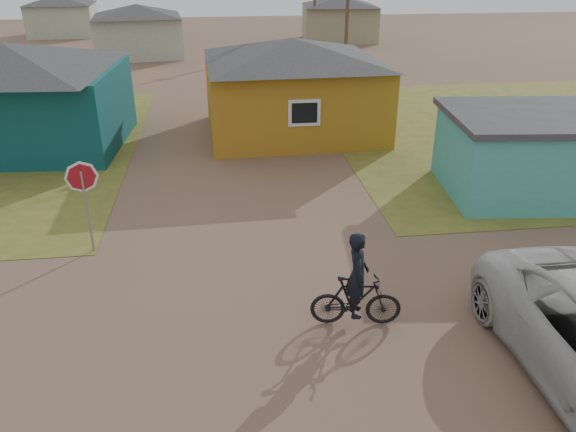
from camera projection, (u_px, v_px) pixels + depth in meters
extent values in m
plane|color=brown|center=(264.00, 340.00, 11.27)|extent=(120.00, 120.00, 0.00)
cube|color=olive|center=(557.00, 129.00, 24.51)|extent=(20.00, 18.00, 0.00)
cube|color=#0B3B3F|center=(14.00, 109.00, 21.73)|extent=(8.40, 6.54, 3.00)
pyramid|color=#313133|center=(3.00, 56.00, 20.87)|extent=(8.93, 7.08, 1.00)
cube|color=#A87119|center=(293.00, 97.00, 23.44)|extent=(7.21, 6.24, 3.00)
pyramid|color=#313133|center=(293.00, 49.00, 22.60)|extent=(7.72, 6.76, 0.90)
cube|color=silver|center=(304.00, 113.00, 20.66)|extent=(1.20, 0.06, 1.00)
cube|color=black|center=(304.00, 113.00, 20.64)|extent=(0.95, 0.04, 0.75)
cube|color=teal|center=(545.00, 156.00, 17.66)|extent=(6.39, 4.61, 2.40)
cube|color=#313133|center=(554.00, 116.00, 17.10)|extent=(6.71, 4.93, 0.20)
cube|color=#ADB59B|center=(139.00, 36.00, 40.41)|extent=(6.49, 5.60, 2.80)
pyramid|color=#313133|center=(136.00, 10.00, 39.64)|extent=(7.04, 6.15, 0.80)
cube|color=gray|center=(339.00, 23.00, 47.62)|extent=(6.41, 5.50, 2.80)
pyramid|color=#313133|center=(340.00, 1.00, 46.84)|extent=(6.95, 6.05, 0.80)
cube|color=#ADB59B|center=(63.00, 20.00, 50.26)|extent=(5.75, 5.28, 2.70)
pyramid|color=#313133|center=(59.00, 0.00, 49.53)|extent=(6.28, 5.81, 0.70)
cylinder|color=brown|center=(347.00, 13.00, 29.98)|extent=(0.20, 0.20, 8.00)
cylinder|color=gray|center=(88.00, 212.00, 14.14)|extent=(0.06, 0.06, 2.22)
imported|color=black|center=(356.00, 301.00, 11.54)|extent=(1.94, 0.79, 1.13)
imported|color=black|center=(358.00, 275.00, 11.27)|extent=(0.54, 0.73, 1.85)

